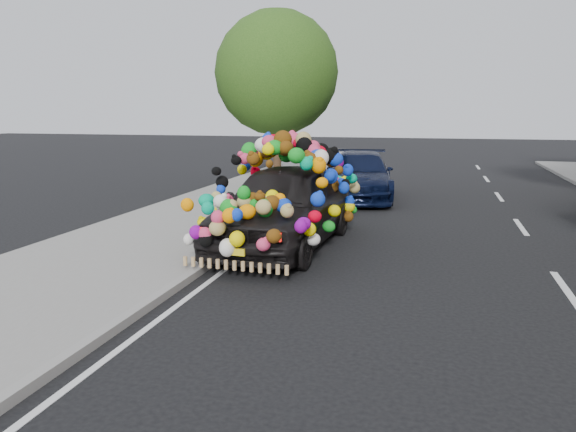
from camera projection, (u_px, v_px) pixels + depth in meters
name	position (u px, v px, depth m)	size (l,w,h in m)	color
ground	(340.00, 273.00, 9.73)	(100.00, 100.00, 0.00)	black
sidewalk	(119.00, 254.00, 10.78)	(4.00, 60.00, 0.12)	gray
kerb	(213.00, 261.00, 10.30)	(0.15, 60.00, 0.13)	gray
lane_markings	(566.00, 289.00, 8.83)	(6.00, 50.00, 0.01)	silver
tree_near_sidewalk	(277.00, 73.00, 18.96)	(4.20, 4.20, 6.13)	#332114
plush_art_car	(284.00, 188.00, 11.50)	(2.69, 5.36, 2.36)	black
navy_sedan	(360.00, 175.00, 17.96)	(2.05, 5.04, 1.46)	black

